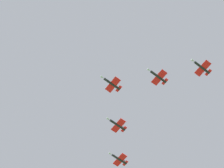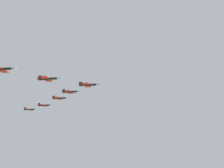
# 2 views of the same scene
# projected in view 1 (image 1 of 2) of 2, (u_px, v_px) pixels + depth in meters

# --- Properties ---
(jet_lead) EXTENTS (13.21, 9.65, 2.75)m
(jet_lead) POSITION_uv_depth(u_px,v_px,m) (112.00, 84.00, 187.20)
(jet_lead) COLOR black
(jet_port_inner) EXTENTS (13.21, 9.65, 2.75)m
(jet_port_inner) POSITION_uv_depth(u_px,v_px,m) (158.00, 77.00, 186.65)
(jet_port_inner) COLOR black
(jet_starboard_inner) EXTENTS (13.21, 9.65, 2.75)m
(jet_starboard_inner) POSITION_uv_depth(u_px,v_px,m) (117.00, 125.00, 196.56)
(jet_starboard_inner) COLOR black
(jet_port_outer) EXTENTS (13.21, 9.65, 2.75)m
(jet_port_outer) POSITION_uv_depth(u_px,v_px,m) (202.00, 67.00, 184.71)
(jet_port_outer) COLOR black
(jet_starboard_outer) EXTENTS (13.21, 9.65, 2.75)m
(jet_starboard_outer) POSITION_uv_depth(u_px,v_px,m) (119.00, 159.00, 206.07)
(jet_starboard_outer) COLOR black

